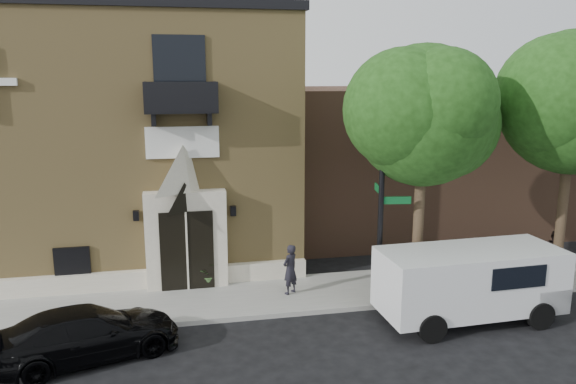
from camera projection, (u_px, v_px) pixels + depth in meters
name	position (u px, v px, depth m)	size (l,w,h in m)	color
ground	(227.00, 323.00, 16.16)	(120.00, 120.00, 0.00)	black
sidewalk	(254.00, 298.00, 17.78)	(42.00, 3.00, 0.15)	gray
church	(129.00, 135.00, 22.23)	(12.20, 11.01, 9.30)	#A7894E
neighbour_building	(461.00, 156.00, 26.49)	(18.00, 8.00, 6.40)	brown
street_tree_left	(426.00, 114.00, 16.46)	(4.97, 4.38, 7.77)	#38281C
black_sedan	(87.00, 333.00, 14.05)	(1.84, 4.53, 1.32)	black
cargo_van	(476.00, 281.00, 16.14)	(5.33, 2.39, 2.14)	silver
street_sign	(382.00, 203.00, 16.69)	(0.98, 1.05, 6.18)	black
fire_hydrant	(419.00, 285.00, 17.46)	(0.50, 0.40, 0.88)	maroon
dumpster	(442.00, 272.00, 17.96)	(2.17, 1.47, 1.31)	#103D1B
planter	(209.00, 274.00, 18.53)	(0.72, 0.63, 0.80)	#457036
pedestrian_near	(290.00, 269.00, 17.77)	(0.59, 0.39, 1.62)	black
pedestrian_far	(555.00, 252.00, 19.72)	(0.73, 0.57, 1.50)	black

